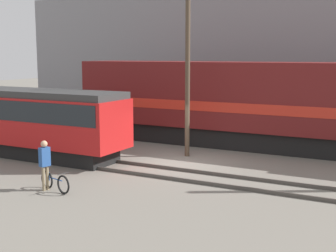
{
  "coord_description": "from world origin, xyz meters",
  "views": [
    {
      "loc": [
        9.02,
        -18.11,
        4.78
      ],
      "look_at": [
        -0.12,
        -0.95,
        1.8
      ],
      "focal_mm": 50.0,
      "sensor_mm": 36.0,
      "label": 1
    }
  ],
  "objects_px": {
    "bicycle": "(55,182)",
    "person": "(45,160)",
    "freight_locomotive": "(270,104)",
    "streetcar": "(37,119)",
    "utility_pole_left": "(188,68)"
  },
  "relations": [
    {
      "from": "utility_pole_left",
      "to": "freight_locomotive",
      "type": "bearing_deg",
      "value": 49.54
    },
    {
      "from": "freight_locomotive",
      "to": "person",
      "type": "xyz_separation_m",
      "value": [
        -4.92,
        -10.93,
        -1.22
      ]
    },
    {
      "from": "utility_pole_left",
      "to": "person",
      "type": "bearing_deg",
      "value": -104.8
    },
    {
      "from": "freight_locomotive",
      "to": "bicycle",
      "type": "bearing_deg",
      "value": -112.66
    },
    {
      "from": "freight_locomotive",
      "to": "utility_pole_left",
      "type": "relative_size",
      "value": 2.52
    },
    {
      "from": "bicycle",
      "to": "streetcar",
      "type": "bearing_deg",
      "value": 139.0
    },
    {
      "from": "streetcar",
      "to": "person",
      "type": "distance_m",
      "value": 5.82
    },
    {
      "from": "streetcar",
      "to": "utility_pole_left",
      "type": "distance_m",
      "value": 7.42
    },
    {
      "from": "freight_locomotive",
      "to": "person",
      "type": "distance_m",
      "value": 12.05
    },
    {
      "from": "bicycle",
      "to": "person",
      "type": "xyz_separation_m",
      "value": [
        -0.39,
        -0.06,
        0.76
      ]
    },
    {
      "from": "bicycle",
      "to": "utility_pole_left",
      "type": "relative_size",
      "value": 0.19
    },
    {
      "from": "freight_locomotive",
      "to": "person",
      "type": "relative_size",
      "value": 11.67
    },
    {
      "from": "bicycle",
      "to": "freight_locomotive",
      "type": "bearing_deg",
      "value": 67.34
    },
    {
      "from": "streetcar",
      "to": "person",
      "type": "xyz_separation_m",
      "value": [
        4.16,
        -4.01,
        -0.7
      ]
    },
    {
      "from": "streetcar",
      "to": "utility_pole_left",
      "type": "height_order",
      "value": "utility_pole_left"
    }
  ]
}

